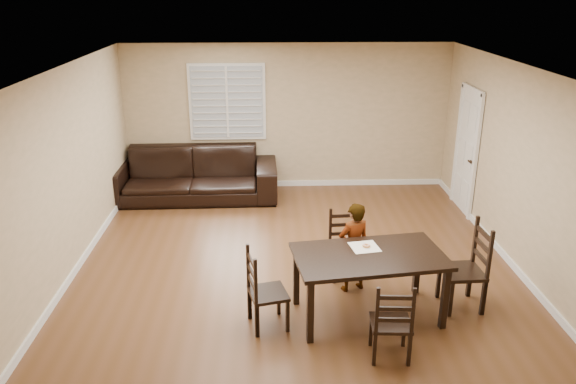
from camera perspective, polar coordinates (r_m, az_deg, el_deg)
The scene contains 11 objects.
ground at distance 7.70m, azimuth 0.84°, elevation -8.18°, with size 7.00×7.00×0.00m, color brown.
room at distance 7.19m, azimuth 1.13°, elevation 5.27°, with size 6.04×7.04×2.72m.
dining_table at distance 6.51m, azimuth 8.25°, elevation -6.98°, with size 1.82×1.19×0.80m.
chair_near at distance 7.56m, azimuth 5.70°, elevation -5.32°, with size 0.44×0.42×0.91m.
chair_far at distance 5.94m, azimuth 10.57°, elevation -13.40°, with size 0.43×0.41×0.91m.
chair_left at distance 6.38m, azimuth -3.06°, elevation -10.21°, with size 0.50×0.52×0.96m.
chair_right at distance 7.09m, azimuth 18.31°, elevation -7.46°, with size 0.48×0.51×1.08m.
child at distance 7.09m, azimuth 6.67°, elevation -5.60°, with size 0.43×0.28×1.18m, color gray.
napkin at distance 6.63m, azimuth 7.78°, elevation -5.56°, with size 0.32×0.32×0.00m, color silver.
donut at distance 6.63m, azimuth 7.96°, elevation -5.39°, with size 0.09×0.09×0.03m.
sofa at distance 10.28m, azimuth -9.77°, elevation 1.78°, with size 3.07×1.20×0.90m, color black.
Camera 1 is at (-0.35, -6.75, 3.69)m, focal length 35.00 mm.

